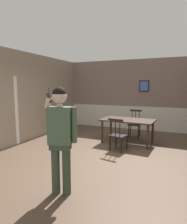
{
  "coord_description": "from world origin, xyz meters",
  "views": [
    {
      "loc": [
        1.82,
        -4.43,
        1.79
      ],
      "look_at": [
        0.24,
        -0.79,
        1.27
      ],
      "focal_mm": 31.41,
      "sensor_mm": 36.0,
      "label": 1
    }
  ],
  "objects_px": {
    "chair_near_window": "(135,124)",
    "person_figure": "(61,133)",
    "chair_by_doorway": "(118,135)",
    "dining_table": "(128,122)"
  },
  "relations": [
    {
      "from": "chair_near_window",
      "to": "chair_by_doorway",
      "type": "height_order",
      "value": "chair_near_window"
    },
    {
      "from": "chair_by_doorway",
      "to": "person_figure",
      "type": "height_order",
      "value": "person_figure"
    },
    {
      "from": "person_figure",
      "to": "chair_by_doorway",
      "type": "bearing_deg",
      "value": -111.88
    },
    {
      "from": "chair_near_window",
      "to": "dining_table",
      "type": "bearing_deg",
      "value": 84.87
    },
    {
      "from": "chair_by_doorway",
      "to": "person_figure",
      "type": "distance_m",
      "value": 2.61
    },
    {
      "from": "chair_near_window",
      "to": "person_figure",
      "type": "xyz_separation_m",
      "value": [
        -0.35,
        -4.23,
        0.56
      ]
    },
    {
      "from": "dining_table",
      "to": "chair_near_window",
      "type": "distance_m",
      "value": 0.87
    },
    {
      "from": "dining_table",
      "to": "chair_by_doorway",
      "type": "xyz_separation_m",
      "value": [
        -0.06,
        -0.85,
        -0.21
      ]
    },
    {
      "from": "chair_near_window",
      "to": "chair_by_doorway",
      "type": "bearing_deg",
      "value": 84.6
    },
    {
      "from": "person_figure",
      "to": "dining_table",
      "type": "bearing_deg",
      "value": -111.63
    }
  ]
}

